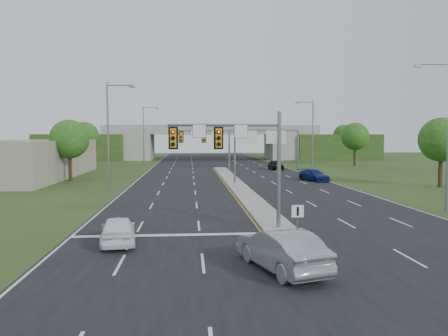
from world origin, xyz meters
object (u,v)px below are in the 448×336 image
(sign_gantry, at_px, (263,138))
(overpass, at_px, (211,145))
(signal_mast_far, at_px, (215,143))
(keep_right_sign, at_px, (297,219))
(car_silver, at_px, (281,249))
(car_far_c, at_px, (276,165))
(signal_mast_near, at_px, (241,151))
(car_far_b, at_px, (314,175))
(car_white, at_px, (118,230))

(sign_gantry, xyz_separation_m, overpass, (-6.68, 35.08, -1.69))
(signal_mast_far, xyz_separation_m, keep_right_sign, (2.26, -29.45, -3.21))
(overpass, xyz_separation_m, car_silver, (-1.50, -87.77, -2.68))
(overpass, bearing_deg, car_far_c, -75.01)
(signal_mast_near, bearing_deg, car_far_b, 65.79)
(overpass, height_order, car_silver, overpass)
(car_white, relative_size, car_silver, 0.82)
(signal_mast_far, bearing_deg, overpass, 87.65)
(overpass, bearing_deg, keep_right_sign, -90.00)
(signal_mast_far, height_order, car_silver, signal_mast_far)
(keep_right_sign, bearing_deg, signal_mast_near, 116.94)
(signal_mast_far, relative_size, car_far_c, 1.52)
(car_silver, bearing_deg, car_far_c, -118.70)
(signal_mast_far, height_order, keep_right_sign, signal_mast_far)
(signal_mast_far, relative_size, sign_gantry, 0.60)
(signal_mast_far, bearing_deg, sign_gantry, 65.89)
(car_silver, bearing_deg, keep_right_sign, -132.46)
(car_far_c, bearing_deg, keep_right_sign, -105.07)
(signal_mast_near, relative_size, sign_gantry, 0.60)
(keep_right_sign, relative_size, car_far_c, 0.48)
(sign_gantry, relative_size, car_far_c, 2.52)
(keep_right_sign, relative_size, sign_gantry, 0.19)
(signal_mast_far, height_order, car_far_c, signal_mast_far)
(signal_mast_near, relative_size, car_far_c, 1.52)
(sign_gantry, height_order, car_silver, sign_gantry)
(car_white, bearing_deg, car_far_b, -130.27)
(signal_mast_near, height_order, sign_gantry, signal_mast_near)
(signal_mast_near, relative_size, keep_right_sign, 3.18)
(overpass, bearing_deg, car_white, -96.17)
(car_white, bearing_deg, signal_mast_near, -166.12)
(overpass, distance_m, car_far_b, 53.44)
(car_white, bearing_deg, signal_mast_far, -111.63)
(signal_mast_near, bearing_deg, car_white, -158.05)
(signal_mast_far, xyz_separation_m, car_far_b, (12.45, 2.69, -4.01))
(car_silver, bearing_deg, car_white, -51.50)
(signal_mast_far, distance_m, car_white, 28.76)
(signal_mast_far, bearing_deg, keep_right_sign, -85.61)
(car_white, xyz_separation_m, car_far_b, (19.13, 30.38, -0.03))
(car_far_c, bearing_deg, sign_gantry, -157.80)
(keep_right_sign, bearing_deg, overpass, 90.00)
(keep_right_sign, relative_size, car_far_b, 0.46)
(signal_mast_near, relative_size, car_silver, 1.35)
(car_far_b, relative_size, car_far_c, 1.05)
(keep_right_sign, relative_size, car_silver, 0.42)
(signal_mast_far, relative_size, car_white, 1.64)
(signal_mast_far, relative_size, car_silver, 1.35)
(car_white, distance_m, car_silver, 8.97)
(signal_mast_near, relative_size, car_far_b, 1.45)
(car_far_c, bearing_deg, car_silver, -106.01)
(signal_mast_near, xyz_separation_m, car_silver, (0.76, -7.69, -3.85))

